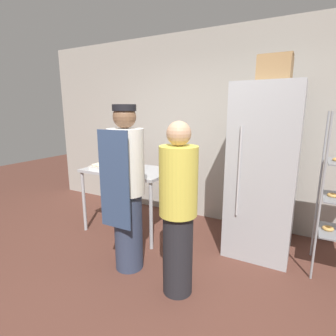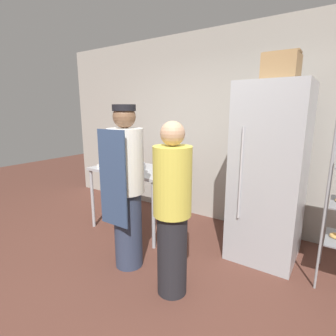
{
  "view_description": "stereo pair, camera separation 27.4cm",
  "coord_description": "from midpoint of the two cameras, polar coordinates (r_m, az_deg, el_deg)",
  "views": [
    {
      "loc": [
        1.22,
        -1.65,
        1.68
      ],
      "look_at": [
        -0.05,
        0.72,
        1.08
      ],
      "focal_mm": 28.0,
      "sensor_mm": 36.0,
      "label": 1
    },
    {
      "loc": [
        1.45,
        -1.5,
        1.68
      ],
      "look_at": [
        -0.05,
        0.72,
        1.08
      ],
      "focal_mm": 28.0,
      "sensor_mm": 36.0,
      "label": 2
    }
  ],
  "objects": [
    {
      "name": "person_customer",
      "position": [
        2.34,
        -1.17,
        -9.2
      ],
      "size": [
        0.34,
        0.34,
        1.59
      ],
      "color": "#232328",
      "rests_on": "ground_plane"
    },
    {
      "name": "prep_counter",
      "position": [
        3.66,
        -10.67,
        -1.7
      ],
      "size": [
        1.18,
        0.72,
        0.89
      ],
      "color": "#ADAFB5",
      "rests_on": "ground_plane"
    },
    {
      "name": "cardboard_storage_box",
      "position": [
        3.09,
        19.83,
        19.66
      ],
      "size": [
        0.33,
        0.35,
        0.28
      ],
      "color": "#937047",
      "rests_on": "refrigerator"
    },
    {
      "name": "back_wall",
      "position": [
        3.99,
        8.65,
        8.39
      ],
      "size": [
        6.4,
        0.12,
        2.8
      ],
      "primitive_type": "cube",
      "color": "#ADA89E",
      "rests_on": "ground_plane"
    },
    {
      "name": "blender_pitcher",
      "position": [
        3.53,
        -9.79,
        1.37
      ],
      "size": [
        0.15,
        0.15,
        0.27
      ],
      "color": "#99999E",
      "rests_on": "prep_counter"
    },
    {
      "name": "person_baker",
      "position": [
        2.73,
        -11.86,
        -4.27
      ],
      "size": [
        0.37,
        0.38,
        1.73
      ],
      "color": "#333D56",
      "rests_on": "ground_plane"
    },
    {
      "name": "refrigerator",
      "position": [
        3.17,
        17.8,
        -0.73
      ],
      "size": [
        0.71,
        0.78,
        1.96
      ],
      "color": "#ADAFB5",
      "rests_on": "ground_plane"
    },
    {
      "name": "donut_box",
      "position": [
        3.7,
        -16.44,
        0.46
      ],
      "size": [
        0.26,
        0.2,
        0.25
      ],
      "color": "silver",
      "rests_on": "prep_counter"
    },
    {
      "name": "ground_plane",
      "position": [
        2.66,
        -10.52,
        -26.8
      ],
      "size": [
        14.0,
        14.0,
        0.0
      ],
      "primitive_type": "plane",
      "color": "brown"
    }
  ]
}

